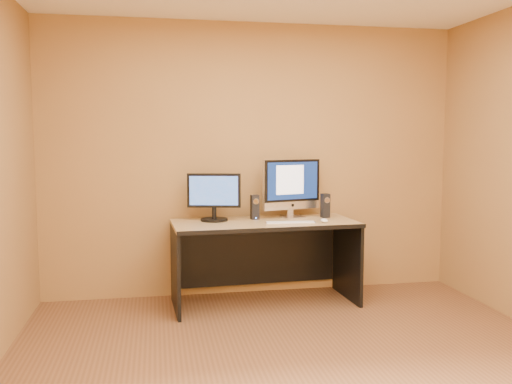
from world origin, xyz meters
TOP-DOWN VIEW (x-y plane):
  - floor at (0.00, 0.00)m, footprint 4.00×4.00m
  - walls at (0.00, 0.00)m, footprint 4.00×4.00m
  - desk at (0.03, 1.59)m, footprint 1.68×0.80m
  - imac at (0.34, 1.76)m, footprint 0.62×0.35m
  - second_monitor at (-0.41, 1.71)m, footprint 0.54×0.35m
  - speaker_left at (-0.03, 1.74)m, footprint 0.08×0.08m
  - speaker_right at (0.64, 1.71)m, footprint 0.08×0.08m
  - keyboard at (0.23, 1.42)m, footprint 0.45×0.16m
  - mouse at (0.54, 1.43)m, footprint 0.07×0.11m
  - cable_a at (0.35, 1.87)m, footprint 0.06×0.22m
  - cable_b at (0.25, 1.87)m, footprint 0.05×0.18m

SIDE VIEW (x-z plane):
  - floor at x=0.00m, z-range 0.00..0.00m
  - desk at x=0.03m, z-range 0.00..0.76m
  - cable_a at x=0.35m, z-range 0.76..0.77m
  - cable_b at x=0.25m, z-range 0.76..0.77m
  - keyboard at x=0.23m, z-range 0.76..0.78m
  - mouse at x=0.54m, z-range 0.76..0.80m
  - speaker_left at x=-0.03m, z-range 0.76..0.99m
  - speaker_right at x=0.64m, z-range 0.76..0.99m
  - second_monitor at x=-0.41m, z-range 0.76..1.19m
  - imac at x=0.34m, z-range 0.76..1.33m
  - walls at x=0.00m, z-range 0.00..2.60m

